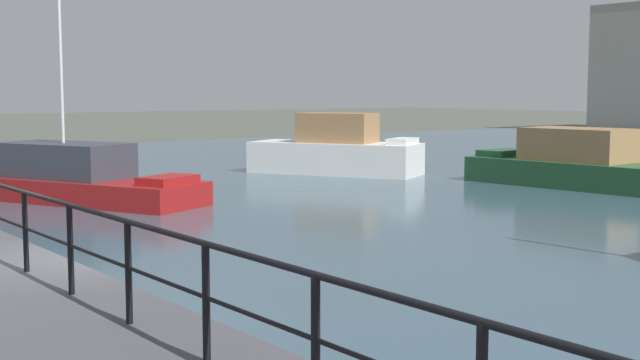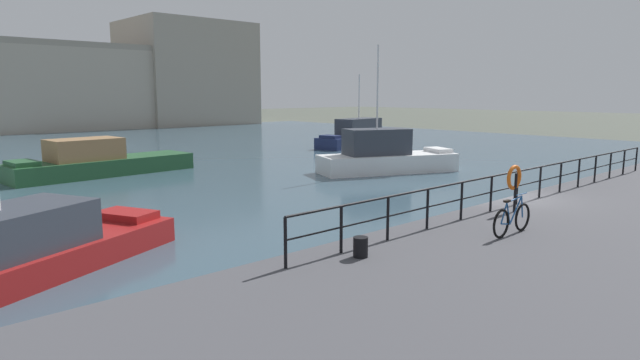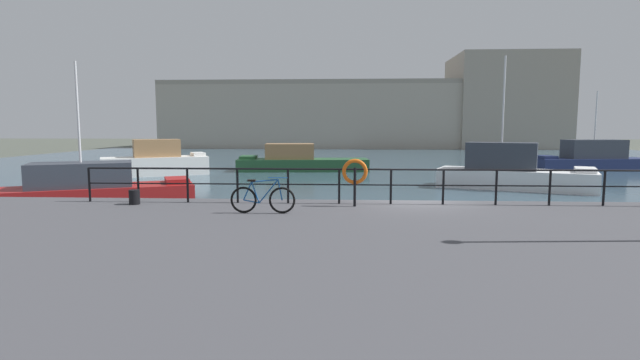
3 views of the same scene
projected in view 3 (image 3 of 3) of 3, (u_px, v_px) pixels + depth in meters
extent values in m
plane|color=#4C5147|center=(415.00, 233.00, 15.22)|extent=(240.00, 240.00, 0.00)
cube|color=#385160|center=(369.00, 163.00, 45.19)|extent=(80.00, 60.00, 0.01)
cube|color=#47474C|center=(467.00, 283.00, 8.71)|extent=(56.00, 13.00, 1.05)
cube|color=#A89E8E|center=(360.00, 117.00, 78.09)|extent=(63.24, 12.70, 9.87)
cube|color=gray|center=(505.00, 102.00, 76.56)|extent=(16.56, 13.96, 14.64)
cube|color=gray|center=(361.00, 81.00, 71.50)|extent=(63.24, 0.60, 0.70)
cube|color=#23512D|center=(303.00, 165.00, 36.61)|extent=(10.15, 3.48, 0.93)
cube|color=#997047|center=(290.00, 151.00, 36.47)|extent=(3.84, 2.47, 1.17)
cube|color=#23512D|center=(248.00, 157.00, 36.45)|extent=(1.34, 1.98, 0.24)
cube|color=white|center=(155.00, 166.00, 33.20)|extent=(7.33, 5.41, 1.30)
cube|color=#997047|center=(157.00, 148.00, 33.11)|extent=(3.51, 2.98, 1.21)
cube|color=white|center=(198.00, 154.00, 34.33)|extent=(1.53, 1.89, 0.24)
cube|color=navy|center=(591.00, 164.00, 37.21)|extent=(9.29, 3.67, 0.93)
cube|color=#333842|center=(594.00, 149.00, 37.09)|extent=(4.69, 2.50, 1.46)
cube|color=navy|center=(546.00, 157.00, 36.80)|extent=(1.32, 1.80, 0.24)
cylinder|color=silver|center=(596.00, 116.00, 36.80)|extent=(0.10, 0.10, 3.73)
cube|color=white|center=(514.00, 179.00, 25.94)|extent=(8.36, 5.36, 1.04)
cube|color=#333842|center=(501.00, 156.00, 26.11)|extent=(4.04, 3.07, 1.48)
cube|color=white|center=(585.00, 170.00, 24.43)|extent=(1.56, 1.99, 0.24)
cylinder|color=silver|center=(504.00, 99.00, 25.77)|extent=(0.10, 0.10, 4.66)
cube|color=maroon|center=(94.00, 194.00, 21.37)|extent=(8.87, 5.81, 0.72)
cube|color=#333842|center=(81.00, 175.00, 21.10)|extent=(4.67, 3.62, 1.08)
cube|color=maroon|center=(177.00, 180.00, 22.61)|extent=(1.66, 2.01, 0.24)
cylinder|color=silver|center=(78.00, 112.00, 20.80)|extent=(0.10, 0.10, 4.42)
cylinder|color=black|center=(89.00, 185.00, 14.86)|extent=(0.07, 0.07, 1.05)
cylinder|color=black|center=(138.00, 185.00, 14.77)|extent=(0.07, 0.07, 1.05)
cylinder|color=black|center=(188.00, 185.00, 14.69)|extent=(0.07, 0.07, 1.05)
cylinder|color=black|center=(238.00, 186.00, 14.60)|extent=(0.07, 0.07, 1.05)
cylinder|color=black|center=(288.00, 186.00, 14.52)|extent=(0.07, 0.07, 1.05)
cylinder|color=black|center=(339.00, 186.00, 14.43)|extent=(0.07, 0.07, 1.05)
cylinder|color=black|center=(391.00, 187.00, 14.35)|extent=(0.07, 0.07, 1.05)
cylinder|color=black|center=(443.00, 187.00, 14.27)|extent=(0.07, 0.07, 1.05)
cylinder|color=black|center=(496.00, 187.00, 14.18)|extent=(0.07, 0.07, 1.05)
cylinder|color=black|center=(550.00, 188.00, 14.10)|extent=(0.07, 0.07, 1.05)
cylinder|color=black|center=(604.00, 188.00, 14.01)|extent=(0.07, 0.07, 1.05)
cylinder|color=black|center=(417.00, 170.00, 14.25)|extent=(20.35, 0.06, 0.06)
cylinder|color=black|center=(417.00, 185.00, 14.30)|extent=(20.35, 0.04, 0.04)
torus|color=black|center=(282.00, 200.00, 12.79)|extent=(0.72, 0.06, 0.72)
torus|color=black|center=(244.00, 200.00, 12.85)|extent=(0.72, 0.06, 0.72)
cylinder|color=#194C8C|center=(269.00, 191.00, 12.78)|extent=(0.55, 0.04, 0.66)
cylinder|color=#194C8C|center=(255.00, 192.00, 12.81)|extent=(0.23, 0.04, 0.58)
cylinder|color=#194C8C|center=(265.00, 181.00, 12.76)|extent=(0.72, 0.04, 0.11)
cylinder|color=#194C8C|center=(251.00, 201.00, 12.84)|extent=(0.43, 0.04, 0.12)
cylinder|color=#194C8C|center=(248.00, 191.00, 12.81)|extent=(0.26, 0.04, 0.51)
cylinder|color=#194C8C|center=(280.00, 190.00, 12.76)|extent=(0.14, 0.04, 0.57)
cube|color=black|center=(251.00, 180.00, 12.78)|extent=(0.22, 0.09, 0.05)
cylinder|color=#194C8C|center=(278.00, 178.00, 12.73)|extent=(0.52, 0.03, 0.02)
cylinder|color=black|center=(134.00, 197.00, 14.31)|extent=(0.32, 0.32, 0.44)
cylinder|color=black|center=(355.00, 187.00, 13.89)|extent=(0.08, 0.08, 1.15)
torus|color=orange|center=(355.00, 172.00, 13.90)|extent=(0.75, 0.11, 0.75)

